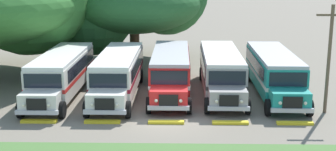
% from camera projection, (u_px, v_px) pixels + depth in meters
% --- Properties ---
extents(ground_plane, '(220.00, 220.00, 0.00)m').
position_uv_depth(ground_plane, '(166.00, 120.00, 26.10)').
color(ground_plane, slate).
extents(parked_bus_slot_0, '(2.70, 10.84, 2.82)m').
position_uv_depth(parked_bus_slot_0, '(62.00, 72.00, 30.84)').
color(parked_bus_slot_0, silver).
rests_on(parked_bus_slot_0, ground_plane).
extents(parked_bus_slot_1, '(2.76, 10.85, 2.82)m').
position_uv_depth(parked_bus_slot_1, '(118.00, 72.00, 30.89)').
color(parked_bus_slot_1, silver).
rests_on(parked_bus_slot_1, ground_plane).
extents(parked_bus_slot_2, '(2.74, 10.85, 2.82)m').
position_uv_depth(parked_bus_slot_2, '(171.00, 70.00, 31.63)').
color(parked_bus_slot_2, red).
rests_on(parked_bus_slot_2, ground_plane).
extents(parked_bus_slot_3, '(2.78, 10.85, 2.82)m').
position_uv_depth(parked_bus_slot_3, '(221.00, 70.00, 31.54)').
color(parked_bus_slot_3, '#9E9993').
rests_on(parked_bus_slot_3, ground_plane).
extents(parked_bus_slot_4, '(2.81, 10.86, 2.82)m').
position_uv_depth(parked_bus_slot_4, '(274.00, 71.00, 31.20)').
color(parked_bus_slot_4, teal).
rests_on(parked_bus_slot_4, ground_plane).
extents(curb_wheelstop_0, '(2.00, 0.36, 0.15)m').
position_uv_depth(curb_wheelstop_0, '(39.00, 121.00, 25.65)').
color(curb_wheelstop_0, yellow).
rests_on(curb_wheelstop_0, ground_plane).
extents(curb_wheelstop_1, '(2.00, 0.36, 0.15)m').
position_uv_depth(curb_wheelstop_1, '(102.00, 122.00, 25.58)').
color(curb_wheelstop_1, yellow).
rests_on(curb_wheelstop_1, ground_plane).
extents(curb_wheelstop_2, '(2.00, 0.36, 0.15)m').
position_uv_depth(curb_wheelstop_2, '(166.00, 122.00, 25.50)').
color(curb_wheelstop_2, yellow).
rests_on(curb_wheelstop_2, ground_plane).
extents(curb_wheelstop_3, '(2.00, 0.36, 0.15)m').
position_uv_depth(curb_wheelstop_3, '(230.00, 123.00, 25.43)').
color(curb_wheelstop_3, yellow).
rests_on(curb_wheelstop_3, ground_plane).
extents(curb_wheelstop_4, '(2.00, 0.36, 0.15)m').
position_uv_depth(curb_wheelstop_4, '(295.00, 123.00, 25.35)').
color(curb_wheelstop_4, yellow).
rests_on(curb_wheelstop_4, ground_plane).
extents(broad_shade_tree, '(14.32, 13.18, 9.90)m').
position_uv_depth(broad_shade_tree, '(132.00, 3.00, 41.55)').
color(broad_shade_tree, brown).
rests_on(broad_shade_tree, ground_plane).
extents(utility_pole, '(1.80, 0.20, 6.41)m').
position_uv_depth(utility_pole, '(329.00, 56.00, 26.64)').
color(utility_pole, brown).
rests_on(utility_pole, ground_plane).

